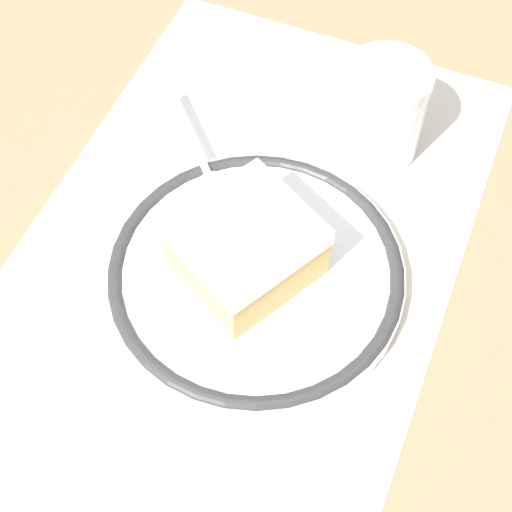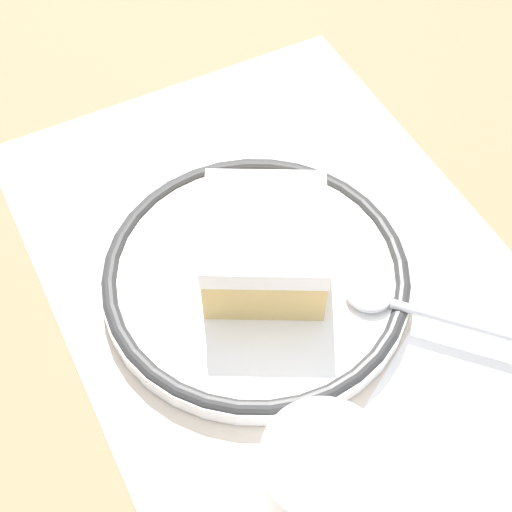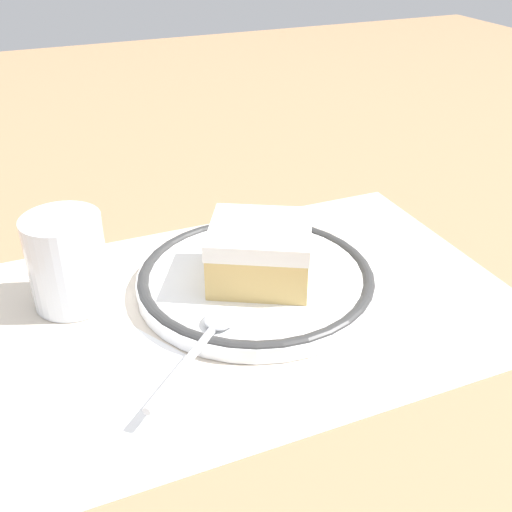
{
  "view_description": "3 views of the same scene",
  "coord_description": "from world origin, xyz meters",
  "px_view_note": "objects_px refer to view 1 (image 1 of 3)",
  "views": [
    {
      "loc": [
        0.31,
        0.14,
        0.52
      ],
      "look_at": [
        0.03,
        0.02,
        0.04
      ],
      "focal_mm": 54.79,
      "sensor_mm": 36.0,
      "label": 1
    },
    {
      "loc": [
        -0.25,
        0.17,
        0.47
      ],
      "look_at": [
        0.03,
        0.02,
        0.04
      ],
      "focal_mm": 53.74,
      "sensor_mm": 36.0,
      "label": 2
    },
    {
      "loc": [
        -0.16,
        -0.43,
        0.33
      ],
      "look_at": [
        0.03,
        0.02,
        0.04
      ],
      "focal_mm": 42.99,
      "sensor_mm": 36.0,
      "label": 3
    }
  ],
  "objects_px": {
    "plate": "(256,274)",
    "napkin": "(231,105)",
    "cake_slice": "(246,248)",
    "spoon": "(205,166)",
    "cup": "(381,116)"
  },
  "relations": [
    {
      "from": "plate",
      "to": "napkin",
      "type": "bearing_deg",
      "value": -150.58
    },
    {
      "from": "plate",
      "to": "cake_slice",
      "type": "height_order",
      "value": "cake_slice"
    },
    {
      "from": "plate",
      "to": "cake_slice",
      "type": "bearing_deg",
      "value": -81.36
    },
    {
      "from": "plate",
      "to": "cake_slice",
      "type": "distance_m",
      "value": 0.03
    },
    {
      "from": "cake_slice",
      "to": "spoon",
      "type": "distance_m",
      "value": 0.1
    },
    {
      "from": "spoon",
      "to": "cup",
      "type": "relative_size",
      "value": 1.24
    },
    {
      "from": "plate",
      "to": "cup",
      "type": "relative_size",
      "value": 2.63
    },
    {
      "from": "napkin",
      "to": "plate",
      "type": "bearing_deg",
      "value": 29.42
    },
    {
      "from": "cake_slice",
      "to": "spoon",
      "type": "bearing_deg",
      "value": -137.75
    },
    {
      "from": "cake_slice",
      "to": "napkin",
      "type": "relative_size",
      "value": 0.88
    },
    {
      "from": "cake_slice",
      "to": "cup",
      "type": "xyz_separation_m",
      "value": [
        -0.17,
        0.05,
        -0.01
      ]
    },
    {
      "from": "spoon",
      "to": "cake_slice",
      "type": "bearing_deg",
      "value": 42.25
    },
    {
      "from": "cup",
      "to": "napkin",
      "type": "distance_m",
      "value": 0.14
    },
    {
      "from": "cake_slice",
      "to": "napkin",
      "type": "xyz_separation_m",
      "value": [
        -0.16,
        -0.08,
        -0.04
      ]
    },
    {
      "from": "plate",
      "to": "spoon",
      "type": "bearing_deg",
      "value": -134.38
    }
  ]
}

